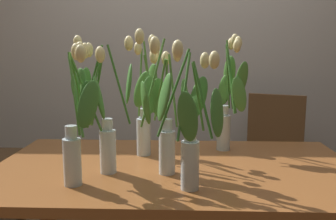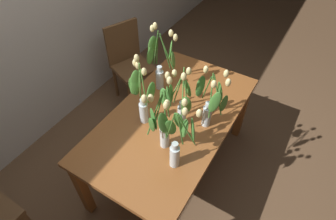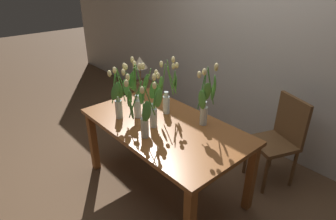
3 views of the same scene
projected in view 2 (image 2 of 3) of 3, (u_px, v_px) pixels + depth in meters
The scene contains 10 objects.
ground_plane at pixel (171, 166), 2.73m from camera, with size 18.00×18.00×0.00m, color brown.
room_wall_rear at pixel (23, 0), 2.29m from camera, with size 9.00×0.10×2.70m, color beige.
dining_table at pixel (172, 123), 2.27m from camera, with size 1.60×0.90×0.74m.
tulip_vase_0 at pixel (180, 103), 1.98m from camera, with size 0.22×0.22×0.59m.
tulip_vase_1 at pixel (161, 64), 2.28m from camera, with size 0.16×0.27×0.59m.
tulip_vase_2 at pixel (211, 104), 1.97m from camera, with size 0.27×0.26×0.55m.
tulip_vase_3 at pixel (178, 140), 1.74m from camera, with size 0.17×0.26×0.53m.
tulip_vase_4 at pixel (162, 125), 1.82m from camera, with size 0.27×0.22×0.57m.
tulip_vase_5 at pixel (141, 97), 2.02m from camera, with size 0.14×0.23×0.58m.
dining_chair at pixel (129, 60), 3.11m from camera, with size 0.52×0.52×0.93m.
Camera 2 is at (-1.30, -0.75, 2.35)m, focal length 29.23 mm.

